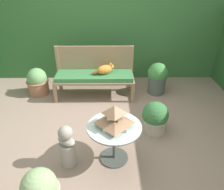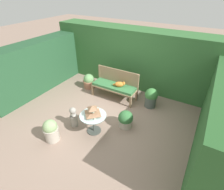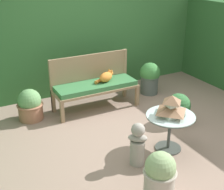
{
  "view_description": "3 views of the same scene",
  "coord_description": "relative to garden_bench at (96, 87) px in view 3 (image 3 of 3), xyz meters",
  "views": [
    {
      "loc": [
        0.1,
        -2.78,
        2.19
      ],
      "look_at": [
        0.13,
        0.16,
        0.52
      ],
      "focal_mm": 35.0,
      "sensor_mm": 36.0,
      "label": 1
    },
    {
      "loc": [
        2.29,
        -3.36,
        3.33
      ],
      "look_at": [
        0.09,
        0.41,
        0.53
      ],
      "focal_mm": 28.0,
      "sensor_mm": 36.0,
      "label": 2
    },
    {
      "loc": [
        -2.34,
        -3.64,
        2.5
      ],
      "look_at": [
        -0.14,
        0.52,
        0.45
      ],
      "focal_mm": 50.0,
      "sensor_mm": 36.0,
      "label": 3
    }
  ],
  "objects": [
    {
      "name": "ground",
      "position": [
        0.2,
        -1.03,
        -0.41
      ],
      "size": [
        30.0,
        30.0,
        0.0
      ],
      "primitive_type": "plane",
      "color": "gray"
    },
    {
      "name": "garden_bust",
      "position": [
        -0.24,
        -1.78,
        -0.12
      ],
      "size": [
        0.29,
        0.26,
        0.6
      ],
      "rotation": [
        0.0,
        0.0,
        -0.63
      ],
      "color": "gray",
      "rests_on": "ground"
    },
    {
      "name": "bench_backrest",
      "position": [
        0.0,
        0.24,
        0.26
      ],
      "size": [
        1.51,
        0.06,
        0.95
      ],
      "color": "#937556",
      "rests_on": "ground"
    },
    {
      "name": "cat",
      "position": [
        0.2,
        0.0,
        0.16
      ],
      "size": [
        0.41,
        0.29,
        0.2
      ],
      "rotation": [
        0.0,
        0.0,
        0.49
      ],
      "color": "orange",
      "rests_on": "garden_bench"
    },
    {
      "name": "garden_bench",
      "position": [
        0.0,
        0.0,
        0.0
      ],
      "size": [
        1.51,
        0.53,
        0.49
      ],
      "color": "#937556",
      "rests_on": "ground"
    },
    {
      "name": "potted_plant_bench_right",
      "position": [
        0.98,
        -1.1,
        -0.17
      ],
      "size": [
        0.4,
        0.4,
        0.5
      ],
      "color": "#ADA393",
      "rests_on": "ground"
    },
    {
      "name": "pagoda_birdhouse",
      "position": [
        0.35,
        -1.68,
        0.25
      ],
      "size": [
        0.37,
        0.37,
        0.3
      ],
      "color": "#B2BCA8",
      "rests_on": "patio_table"
    },
    {
      "name": "potted_plant_bench_left",
      "position": [
        1.25,
        0.14,
        -0.08
      ],
      "size": [
        0.4,
        0.4,
        0.64
      ],
      "color": "#4C5651",
      "rests_on": "ground"
    },
    {
      "name": "foliage_hedge_back",
      "position": [
        0.2,
        1.32,
        0.62
      ],
      "size": [
        6.4,
        0.91,
        2.06
      ],
      "primitive_type": "cube",
      "color": "#336633",
      "rests_on": "ground"
    },
    {
      "name": "patio_table",
      "position": [
        0.35,
        -1.68,
        0.01
      ],
      "size": [
        0.68,
        0.68,
        0.54
      ],
      "color": "#424742",
      "rests_on": "ground"
    },
    {
      "name": "potted_plant_path_edge",
      "position": [
        -1.16,
        0.14,
        -0.16
      ],
      "size": [
        0.44,
        0.44,
        0.54
      ],
      "color": "#9E664C",
      "rests_on": "ground"
    },
    {
      "name": "potted_plant_table_far",
      "position": [
        -0.37,
        -2.45,
        -0.1
      ],
      "size": [
        0.38,
        0.38,
        0.61
      ],
      "color": "#ADA393",
      "rests_on": "ground"
    }
  ]
}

